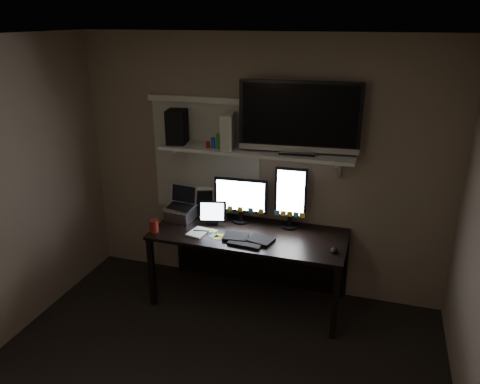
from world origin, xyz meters
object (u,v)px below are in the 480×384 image
at_px(speaker, 177,127).
at_px(mouse, 334,250).
at_px(desk, 252,244).
at_px(cup, 154,226).
at_px(keyboard, 248,239).
at_px(game_console, 229,131).
at_px(monitor_landscape, 241,200).
at_px(tablet, 213,213).
at_px(monitor_portrait, 291,198).
at_px(laptop, 180,204).
at_px(tv, 299,118).

bearing_deg(speaker, mouse, -21.55).
xyz_separation_m(desk, cup, (-0.85, -0.37, 0.24)).
height_order(keyboard, game_console, game_console).
distance_m(desk, mouse, 0.86).
distance_m(desk, game_console, 1.12).
bearing_deg(monitor_landscape, speaker, 179.37).
bearing_deg(mouse, desk, 158.90).
height_order(desk, tablet, tablet).
bearing_deg(monitor_portrait, cup, -159.74).
xyz_separation_m(monitor_portrait, cup, (-1.18, -0.48, -0.24)).
height_order(monitor_landscape, speaker, speaker).
bearing_deg(keyboard, laptop, 167.65).
distance_m(monitor_portrait, tablet, 0.76).
relative_size(game_console, speaker, 1.00).
bearing_deg(monitor_landscape, desk, -36.38).
bearing_deg(tablet, mouse, -24.39).
relative_size(keyboard, tv, 0.44).
bearing_deg(laptop, monitor_landscape, 20.10).
height_order(tv, game_console, tv).
height_order(monitor_landscape, tv, tv).
bearing_deg(cup, speaker, 79.75).
bearing_deg(speaker, laptop, -77.93).
distance_m(monitor_portrait, cup, 1.30).
height_order(cup, game_console, game_console).
height_order(monitor_portrait, laptop, monitor_portrait).
bearing_deg(speaker, keyboard, -32.44).
bearing_deg(keyboard, monitor_portrait, 56.88).
bearing_deg(keyboard, game_console, 135.11).
distance_m(monitor_portrait, mouse, 0.67).
height_order(monitor_landscape, keyboard, monitor_landscape).
xyz_separation_m(tablet, tv, (0.78, 0.10, 0.95)).
height_order(desk, game_console, game_console).
height_order(keyboard, laptop, laptop).
bearing_deg(desk, monitor_landscape, 146.71).
relative_size(mouse, cup, 0.82).
bearing_deg(desk, laptop, -177.08).
height_order(monitor_landscape, tablet, monitor_landscape).
relative_size(tv, game_console, 3.29).
bearing_deg(monitor_portrait, tv, -39.78).
distance_m(monitor_portrait, tv, 0.77).
bearing_deg(laptop, keyboard, -9.93).
xyz_separation_m(mouse, cup, (-1.65, -0.10, 0.04)).
bearing_deg(speaker, tv, -9.37).
relative_size(mouse, game_console, 0.30).
relative_size(keyboard, laptop, 1.41).
relative_size(monitor_landscape, keyboard, 1.12).
xyz_separation_m(tablet, speaker, (-0.38, 0.10, 0.79)).
bearing_deg(game_console, keyboard, -59.28).
xyz_separation_m(desk, mouse, (0.80, -0.26, 0.19)).
height_order(mouse, tablet, tablet).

